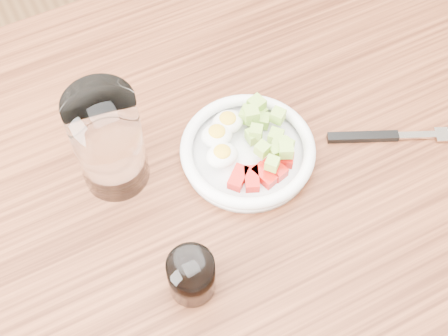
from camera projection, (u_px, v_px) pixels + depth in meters
The scene contains 5 objects.
dining_table at pixel (233, 214), 0.98m from camera, with size 1.50×0.90×0.77m.
bowl at pixel (247, 148), 0.91m from camera, with size 0.20×0.20×0.05m.
fork at pixel (383, 136), 0.93m from camera, with size 0.21×0.11×0.01m.
water_glass at pixel (108, 141), 0.83m from camera, with size 0.09×0.09×0.17m, color white.
coffee_glass at pixel (191, 276), 0.79m from camera, with size 0.06×0.06×0.07m.
Camera 1 is at (-0.22, -0.40, 1.54)m, focal length 50.00 mm.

